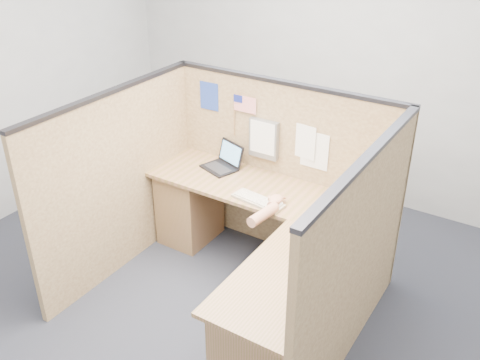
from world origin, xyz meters
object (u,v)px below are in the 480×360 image
Objects in this scene: laptop at (223,161)px; l_desk at (257,255)px; keyboard at (258,200)px; mouse at (276,202)px.

l_desk is at bearing -20.02° from laptop.
keyboard reaches higher than l_desk.
keyboard is at bearing -13.23° from laptop.
l_desk is at bearing -96.68° from mouse.
keyboard is at bearing -166.38° from mouse.
mouse reaches higher than keyboard.
l_desk is 0.41m from keyboard.
l_desk is 0.95m from laptop.
laptop is 2.95× the size of mouse.
mouse reaches higher than l_desk.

